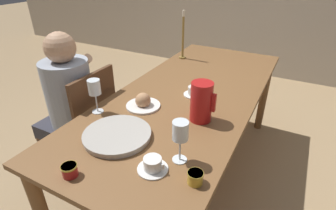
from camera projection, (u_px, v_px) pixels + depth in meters
ground_plane at (186, 175)px, 2.15m from camera, size 20.00×20.00×0.00m
dining_table at (189, 104)px, 1.82m from camera, size 0.87×2.09×0.76m
chair_person_side at (87, 128)px, 1.86m from camera, size 0.42×0.42×0.93m
person_seated at (68, 102)px, 1.77m from camera, size 0.39×0.41×1.18m
red_pitcher at (201, 102)px, 1.41m from camera, size 0.15×0.12×0.23m
wine_glass_water at (180, 132)px, 1.10m from camera, size 0.07×0.07×0.20m
wine_glass_juice at (94, 89)px, 1.47m from camera, size 0.07×0.07×0.20m
teacup_near_person at (153, 165)px, 1.11m from camera, size 0.13×0.13×0.06m
teacup_across at (194, 92)px, 1.72m from camera, size 0.13×0.13×0.06m
serving_tray at (117, 135)px, 1.31m from camera, size 0.34×0.34×0.03m
bread_plate at (143, 102)px, 1.58m from camera, size 0.21×0.21×0.09m
jam_jar_amber at (195, 177)px, 1.04m from camera, size 0.07×0.07×0.05m
jam_jar_red at (70, 170)px, 1.07m from camera, size 0.07×0.07×0.05m
candlestick_tall at (183, 40)px, 2.29m from camera, size 0.06×0.06×0.42m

